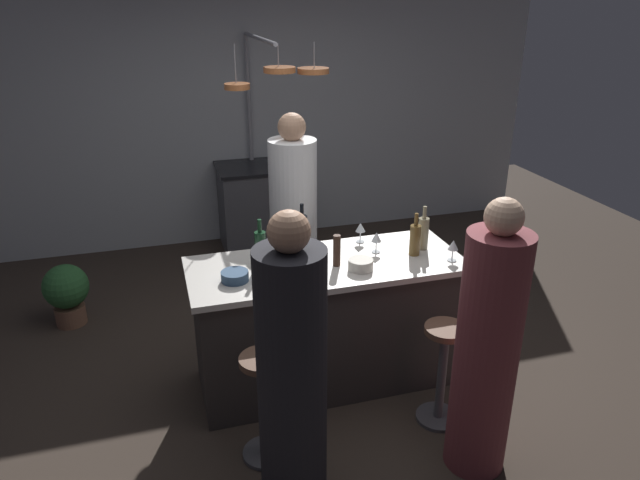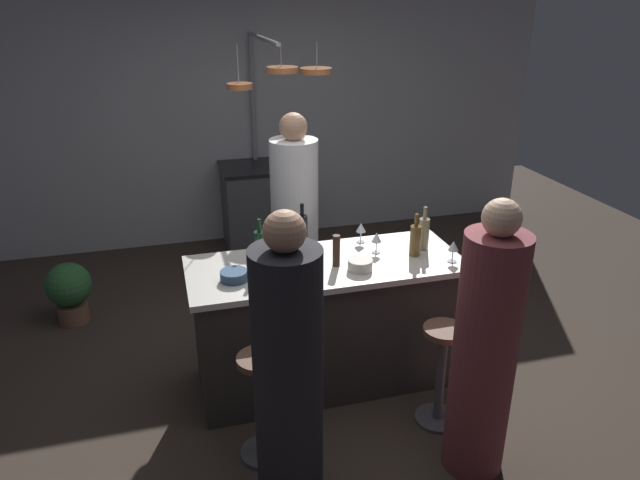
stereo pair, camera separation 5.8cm
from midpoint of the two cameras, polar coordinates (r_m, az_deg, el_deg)
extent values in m
plane|color=#382D26|center=(4.30, 0.94, -13.13)|extent=(9.00, 9.00, 0.00)
cube|color=#B2B7BC|center=(6.38, -6.38, 11.64)|extent=(6.40, 0.16, 2.60)
cube|color=#332D2B|center=(4.06, 0.98, -8.22)|extent=(1.72, 0.66, 0.86)
cube|color=beige|center=(3.85, 1.03, -2.48)|extent=(1.80, 0.72, 0.04)
cube|color=#47474C|center=(6.23, -5.42, 3.09)|extent=(0.76, 0.60, 0.86)
cube|color=black|center=(6.10, -5.57, 7.03)|extent=(0.80, 0.64, 0.03)
cylinder|color=white|center=(4.62, -2.06, 0.40)|extent=(0.36, 0.36, 1.53)
sphere|color=tan|center=(4.37, -2.22, 10.85)|extent=(0.21, 0.21, 0.21)
cylinder|color=#4C4C51|center=(4.02, 11.61, -16.49)|extent=(0.28, 0.28, 0.02)
cylinder|color=#4C4C51|center=(3.82, 11.99, -12.77)|extent=(0.06, 0.06, 0.62)
cylinder|color=brown|center=(3.65, 12.41, -8.57)|extent=(0.26, 0.26, 0.04)
cylinder|color=brown|center=(3.35, 16.02, -10.91)|extent=(0.34, 0.34, 1.43)
sphere|color=#D8AD8C|center=(2.99, 17.67, 2.05)|extent=(0.20, 0.20, 0.20)
cylinder|color=#4C4C51|center=(3.73, -4.94, -19.70)|extent=(0.28, 0.28, 0.02)
cylinder|color=#4C4C51|center=(3.52, -5.13, -15.86)|extent=(0.06, 0.06, 0.62)
cylinder|color=brown|center=(3.33, -5.33, -11.45)|extent=(0.26, 0.26, 0.04)
cylinder|color=black|center=(3.02, -2.51, -13.74)|extent=(0.35, 0.35, 1.46)
sphere|color=tan|center=(2.61, -2.82, 0.83)|extent=(0.20, 0.20, 0.20)
cylinder|color=gray|center=(6.29, -6.06, 9.38)|extent=(0.04, 0.04, 2.15)
cylinder|color=gray|center=(5.47, -5.26, 18.81)|extent=(0.04, 1.35, 0.04)
cylinder|color=#B26638|center=(4.90, -7.43, 14.51)|extent=(0.21, 0.21, 0.04)
cylinder|color=gray|center=(4.92, -7.59, 16.40)|extent=(0.01, 0.01, 0.32)
cylinder|color=#B26638|center=(4.95, -3.34, 16.10)|extent=(0.26, 0.26, 0.04)
cylinder|color=gray|center=(4.97, -3.45, 17.30)|extent=(0.01, 0.01, 0.20)
cylinder|color=#B26638|center=(5.09, -0.05, 16.03)|extent=(0.27, 0.27, 0.04)
cylinder|color=gray|center=(5.05, 0.04, 17.28)|extent=(0.01, 0.01, 0.23)
cylinder|color=brown|center=(5.31, -22.39, -6.49)|extent=(0.24, 0.24, 0.16)
sphere|color=#2D6633|center=(5.19, -22.82, -3.98)|extent=(0.36, 0.36, 0.36)
cylinder|color=#382319|center=(3.76, 2.03, -1.04)|extent=(0.05, 0.05, 0.21)
cylinder|color=black|center=(4.00, -1.31, 0.72)|extent=(0.07, 0.07, 0.24)
cylinder|color=black|center=(3.94, -1.33, 2.93)|extent=(0.03, 0.03, 0.08)
cylinder|color=brown|center=(3.97, 9.57, -0.08)|extent=(0.07, 0.07, 0.21)
cylinder|color=brown|center=(3.91, 9.71, 1.91)|extent=(0.03, 0.03, 0.08)
cylinder|color=#193D23|center=(3.77, -5.36, -0.88)|extent=(0.07, 0.07, 0.24)
cylinder|color=#193D23|center=(3.70, -5.45, 1.40)|extent=(0.03, 0.03, 0.08)
cylinder|color=gray|center=(4.07, 10.37, 0.55)|extent=(0.07, 0.07, 0.22)
cylinder|color=gray|center=(4.01, 10.52, 2.58)|extent=(0.03, 0.03, 0.08)
cylinder|color=silver|center=(4.01, 5.84, -1.18)|extent=(0.06, 0.06, 0.01)
cylinder|color=silver|center=(3.99, 5.86, -0.65)|extent=(0.01, 0.01, 0.07)
cone|color=silver|center=(3.97, 5.90, 0.27)|extent=(0.07, 0.07, 0.06)
cylinder|color=silver|center=(4.16, 4.33, -0.18)|extent=(0.06, 0.06, 0.01)
cylinder|color=silver|center=(4.15, 4.34, 0.33)|extent=(0.01, 0.01, 0.07)
cone|color=silver|center=(4.12, 4.37, 1.23)|extent=(0.07, 0.07, 0.06)
cylinder|color=silver|center=(3.96, 13.02, -2.01)|extent=(0.06, 0.06, 0.01)
cylinder|color=silver|center=(3.94, 13.07, -1.48)|extent=(0.01, 0.01, 0.07)
cone|color=silver|center=(3.91, 13.16, -0.54)|extent=(0.07, 0.07, 0.06)
cylinder|color=#334C6B|center=(3.64, -7.85, -3.43)|extent=(0.17, 0.17, 0.06)
cylinder|color=silver|center=(3.75, 4.33, -2.39)|extent=(0.16, 0.16, 0.07)
camera|label=1|loc=(0.03, -89.58, 0.18)|focal=33.16mm
camera|label=2|loc=(0.03, 90.42, -0.18)|focal=33.16mm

